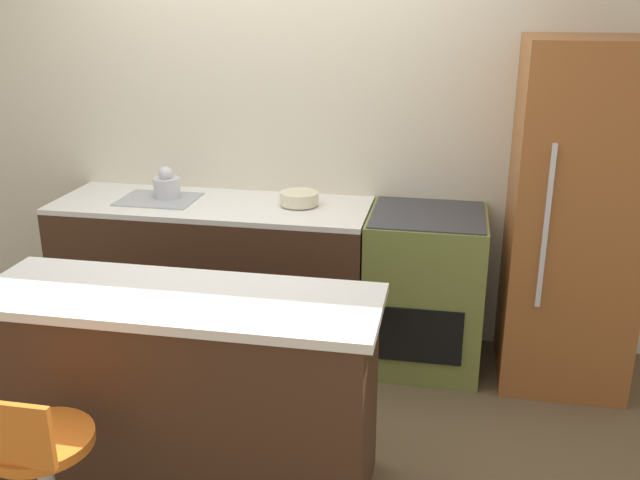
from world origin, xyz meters
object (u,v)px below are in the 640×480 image
object	(u,v)px
oven_range	(424,289)
kettle	(167,185)
mixing_bowl	(299,198)
stool_chair	(42,478)
refrigerator	(573,218)

from	to	relation	value
oven_range	kettle	size ratio (longest dim) A/B	4.89
mixing_bowl	oven_range	bearing A→B (deg)	-3.73
oven_range	stool_chair	distance (m)	2.24
oven_range	mixing_bowl	xyz separation A→B (m)	(-0.73, 0.05, 0.48)
stool_chair	oven_range	bearing A→B (deg)	55.57
stool_chair	kettle	distance (m)	2.00
stool_chair	refrigerator	bearing A→B (deg)	42.31
mixing_bowl	kettle	bearing A→B (deg)	180.00
kettle	mixing_bowl	world-z (taller)	kettle
kettle	refrigerator	bearing A→B (deg)	-1.46
refrigerator	oven_range	bearing A→B (deg)	179.22
refrigerator	mixing_bowl	xyz separation A→B (m)	(-1.48, 0.06, 0.01)
stool_chair	mixing_bowl	bearing A→B (deg)	74.24
oven_range	refrigerator	distance (m)	0.89
mixing_bowl	refrigerator	bearing A→B (deg)	-2.24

